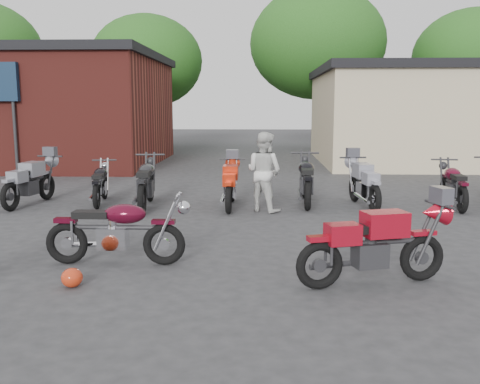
{
  "coord_description": "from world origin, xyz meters",
  "views": [
    {
      "loc": [
        1.13,
        -6.82,
        2.27
      ],
      "look_at": [
        0.79,
        1.59,
        0.9
      ],
      "focal_mm": 40.0,
      "sensor_mm": 36.0,
      "label": 1
    }
  ],
  "objects_px": {
    "person_light": "(264,172)",
    "row_bike_1": "(30,180)",
    "sportbike": "(376,241)",
    "vintage_motorcycle": "(117,226)",
    "helmet": "(72,278)",
    "row_bike_4": "(230,182)",
    "row_bike_7": "(453,183)",
    "row_bike_2": "(100,181)",
    "row_bike_6": "(364,181)",
    "row_bike_5": "(306,177)",
    "row_bike_3": "(146,180)"
  },
  "relations": [
    {
      "from": "person_light",
      "to": "row_bike_1",
      "type": "height_order",
      "value": "person_light"
    },
    {
      "from": "sportbike",
      "to": "vintage_motorcycle",
      "type": "bearing_deg",
      "value": 152.17
    },
    {
      "from": "helmet",
      "to": "row_bike_4",
      "type": "height_order",
      "value": "row_bike_4"
    },
    {
      "from": "vintage_motorcycle",
      "to": "row_bike_1",
      "type": "bearing_deg",
      "value": 125.66
    },
    {
      "from": "row_bike_4",
      "to": "row_bike_7",
      "type": "distance_m",
      "value": 5.0
    },
    {
      "from": "sportbike",
      "to": "row_bike_2",
      "type": "distance_m",
      "value": 7.57
    },
    {
      "from": "row_bike_2",
      "to": "row_bike_6",
      "type": "distance_m",
      "value": 6.04
    },
    {
      "from": "vintage_motorcycle",
      "to": "row_bike_1",
      "type": "height_order",
      "value": "row_bike_1"
    },
    {
      "from": "helmet",
      "to": "person_light",
      "type": "xyz_separation_m",
      "value": [
        2.43,
        5.05,
        0.73
      ]
    },
    {
      "from": "sportbike",
      "to": "row_bike_4",
      "type": "bearing_deg",
      "value": 96.46
    },
    {
      "from": "row_bike_6",
      "to": "helmet",
      "type": "bearing_deg",
      "value": 133.24
    },
    {
      "from": "vintage_motorcycle",
      "to": "row_bike_5",
      "type": "relative_size",
      "value": 0.9
    },
    {
      "from": "row_bike_3",
      "to": "row_bike_4",
      "type": "distance_m",
      "value": 1.89
    },
    {
      "from": "vintage_motorcycle",
      "to": "row_bike_5",
      "type": "xyz_separation_m",
      "value": [
        3.09,
        4.95,
        0.06
      ]
    },
    {
      "from": "row_bike_3",
      "to": "row_bike_7",
      "type": "distance_m",
      "value": 6.89
    },
    {
      "from": "helmet",
      "to": "row_bike_3",
      "type": "distance_m",
      "value": 5.39
    },
    {
      "from": "helmet",
      "to": "row_bike_5",
      "type": "distance_m",
      "value": 6.87
    },
    {
      "from": "row_bike_6",
      "to": "person_light",
      "type": "bearing_deg",
      "value": 96.75
    },
    {
      "from": "helmet",
      "to": "row_bike_1",
      "type": "distance_m",
      "value": 6.29
    },
    {
      "from": "row_bike_1",
      "to": "row_bike_6",
      "type": "distance_m",
      "value": 7.61
    },
    {
      "from": "sportbike",
      "to": "row_bike_7",
      "type": "bearing_deg",
      "value": 46.17
    },
    {
      "from": "row_bike_3",
      "to": "row_bike_6",
      "type": "height_order",
      "value": "row_bike_3"
    },
    {
      "from": "row_bike_1",
      "to": "row_bike_7",
      "type": "bearing_deg",
      "value": -80.98
    },
    {
      "from": "row_bike_2",
      "to": "row_bike_3",
      "type": "relative_size",
      "value": 0.85
    },
    {
      "from": "row_bike_2",
      "to": "row_bike_7",
      "type": "distance_m",
      "value": 8.05
    },
    {
      "from": "vintage_motorcycle",
      "to": "row_bike_5",
      "type": "bearing_deg",
      "value": 58.13
    },
    {
      "from": "sportbike",
      "to": "helmet",
      "type": "distance_m",
      "value": 3.86
    },
    {
      "from": "row_bike_1",
      "to": "row_bike_4",
      "type": "distance_m",
      "value": 4.62
    },
    {
      "from": "row_bike_5",
      "to": "row_bike_6",
      "type": "height_order",
      "value": "row_bike_5"
    },
    {
      "from": "row_bike_2",
      "to": "row_bike_3",
      "type": "xyz_separation_m",
      "value": [
        1.16,
        -0.41,
        0.09
      ]
    },
    {
      "from": "sportbike",
      "to": "row_bike_1",
      "type": "height_order",
      "value": "row_bike_1"
    },
    {
      "from": "row_bike_1",
      "to": "row_bike_6",
      "type": "bearing_deg",
      "value": -81.29
    },
    {
      "from": "sportbike",
      "to": "row_bike_7",
      "type": "distance_m",
      "value": 6.12
    },
    {
      "from": "helmet",
      "to": "row_bike_1",
      "type": "relative_size",
      "value": 0.13
    },
    {
      "from": "person_light",
      "to": "row_bike_7",
      "type": "relative_size",
      "value": 0.89
    },
    {
      "from": "row_bike_4",
      "to": "row_bike_6",
      "type": "relative_size",
      "value": 0.97
    },
    {
      "from": "row_bike_5",
      "to": "row_bike_3",
      "type": "bearing_deg",
      "value": 101.34
    },
    {
      "from": "helmet",
      "to": "row_bike_5",
      "type": "height_order",
      "value": "row_bike_5"
    },
    {
      "from": "sportbike",
      "to": "row_bike_7",
      "type": "relative_size",
      "value": 1.02
    },
    {
      "from": "vintage_motorcycle",
      "to": "row_bike_5",
      "type": "height_order",
      "value": "row_bike_5"
    },
    {
      "from": "row_bike_4",
      "to": "row_bike_5",
      "type": "bearing_deg",
      "value": -74.05
    },
    {
      "from": "person_light",
      "to": "row_bike_3",
      "type": "distance_m",
      "value": 2.66
    },
    {
      "from": "row_bike_2",
      "to": "row_bike_7",
      "type": "relative_size",
      "value": 0.95
    },
    {
      "from": "sportbike",
      "to": "row_bike_3",
      "type": "xyz_separation_m",
      "value": [
        -4.03,
        5.11,
        0.05
      ]
    },
    {
      "from": "person_light",
      "to": "row_bike_5",
      "type": "xyz_separation_m",
      "value": [
        0.98,
        0.88,
        -0.23
      ]
    },
    {
      "from": "row_bike_1",
      "to": "row_bike_7",
      "type": "height_order",
      "value": "row_bike_1"
    },
    {
      "from": "person_light",
      "to": "row_bike_1",
      "type": "distance_m",
      "value": 5.39
    },
    {
      "from": "vintage_motorcycle",
      "to": "row_bike_5",
      "type": "distance_m",
      "value": 5.83
    },
    {
      "from": "row_bike_3",
      "to": "vintage_motorcycle",
      "type": "bearing_deg",
      "value": -178.71
    },
    {
      "from": "row_bike_4",
      "to": "sportbike",
      "type": "bearing_deg",
      "value": -157.74
    }
  ]
}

